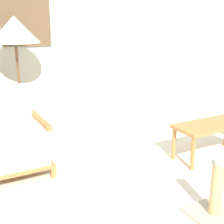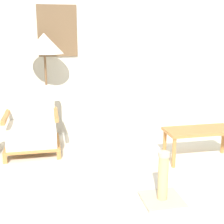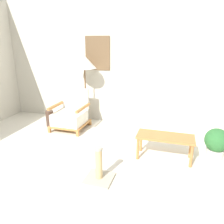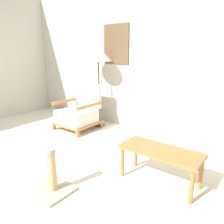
{
  "view_description": "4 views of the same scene",
  "coord_description": "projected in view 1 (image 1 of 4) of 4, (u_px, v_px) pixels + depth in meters",
  "views": [
    {
      "loc": [
        -1.49,
        -1.29,
        1.47
      ],
      "look_at": [
        0.01,
        1.48,
        0.55
      ],
      "focal_mm": 50.0,
      "sensor_mm": 36.0,
      "label": 1
    },
    {
      "loc": [
        -0.77,
        -2.27,
        1.53
      ],
      "look_at": [
        0.01,
        1.48,
        0.55
      ],
      "focal_mm": 50.0,
      "sensor_mm": 36.0,
      "label": 2
    },
    {
      "loc": [
        1.13,
        -2.2,
        1.8
      ],
      "look_at": [
        0.01,
        1.48,
        0.55
      ],
      "focal_mm": 35.0,
      "sensor_mm": 36.0,
      "label": 3
    },
    {
      "loc": [
        1.91,
        -1.01,
        1.42
      ],
      "look_at": [
        0.01,
        1.48,
        0.55
      ],
      "focal_mm": 35.0,
      "sensor_mm": 36.0,
      "label": 4
    }
  ],
  "objects": [
    {
      "name": "armchair",
      "position": [
        10.0,
        142.0,
        3.12
      ],
      "size": [
        0.69,
        0.69,
        0.83
      ],
      "color": "#B2753D",
      "rests_on": "ground_plane"
    },
    {
      "name": "coffee_table",
      "position": [
        212.0,
        128.0,
        3.41
      ],
      "size": [
        0.88,
        0.38,
        0.4
      ],
      "color": "#B2753D",
      "rests_on": "ground_plane"
    },
    {
      "name": "scratching_post",
      "position": [
        215.0,
        201.0,
        2.4
      ],
      "size": [
        0.37,
        0.37,
        0.49
      ],
      "color": "#B2A893",
      "rests_on": "ground_plane"
    },
    {
      "name": "floor_lamp",
      "position": [
        15.0,
        33.0,
        3.21
      ],
      "size": [
        0.51,
        0.51,
        1.52
      ],
      "color": "brown",
      "rests_on": "ground_plane"
    },
    {
      "name": "wall_back",
      "position": [
        74.0,
        31.0,
        3.86
      ],
      "size": [
        8.0,
        0.09,
        2.7
      ],
      "color": "beige",
      "rests_on": "ground_plane"
    }
  ]
}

